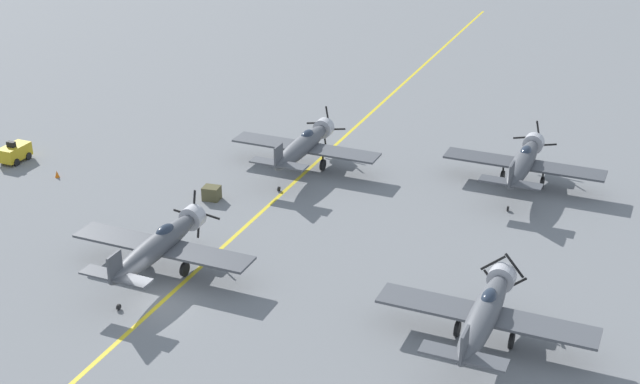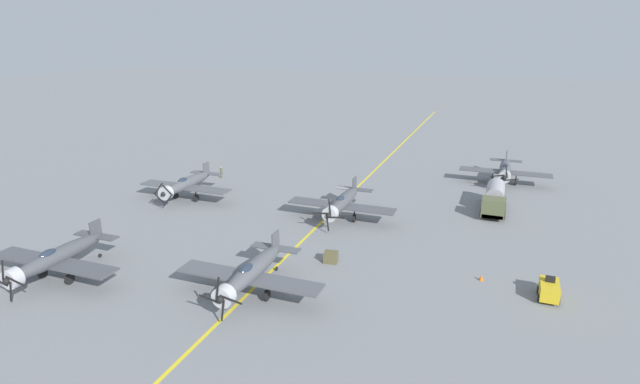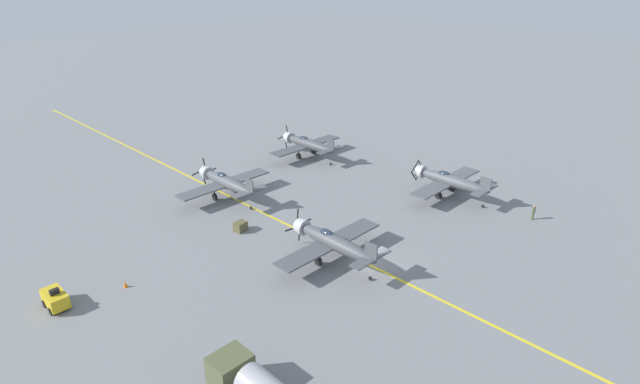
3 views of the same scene
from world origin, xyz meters
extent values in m
plane|color=slate|center=(0.00, 0.00, 0.00)|extent=(400.00, 400.00, 0.00)
cube|color=yellow|center=(0.00, 0.00, 0.00)|extent=(0.30, 160.00, 0.01)
ellipsoid|color=#4A4D52|center=(-1.85, 3.08, 2.05)|extent=(1.50, 9.50, 1.42)
cylinder|color=#B7B7BC|center=(-1.85, 7.53, 2.05)|extent=(1.58, 0.90, 1.58)
ellipsoid|color=#232D3D|center=(-1.85, 4.22, 2.61)|extent=(0.80, 1.70, 0.76)
cube|color=#4A4D52|center=(-1.85, 3.84, 1.71)|extent=(12.00, 2.10, 0.16)
cube|color=#4A4D52|center=(-1.85, -1.01, 2.20)|extent=(4.40, 1.10, 0.12)
cube|color=#4A4D52|center=(-1.85, -1.01, 2.85)|extent=(0.14, 1.30, 1.60)
sphere|color=black|center=(-1.85, 8.03, 2.05)|extent=(0.56, 0.56, 0.56)
cube|color=black|center=(-1.96, 8.03, 2.92)|extent=(0.35, 0.06, 1.75)
cube|color=black|center=(-2.72, 8.03, 1.94)|extent=(1.75, 0.06, 0.35)
cube|color=black|center=(-1.74, 8.03, 1.18)|extent=(0.35, 0.06, 1.75)
cube|color=black|center=(-0.98, 8.03, 2.16)|extent=(1.75, 0.06, 0.35)
cylinder|color=black|center=(-3.35, 3.84, 1.08)|extent=(0.14, 0.14, 1.26)
cylinder|color=black|center=(-3.35, 3.84, 0.45)|extent=(0.22, 0.90, 0.90)
cylinder|color=black|center=(-0.35, 3.84, 1.08)|extent=(0.14, 0.14, 1.26)
cylinder|color=black|center=(-0.35, 3.84, 0.45)|extent=(0.22, 0.90, 0.90)
cylinder|color=black|center=(-1.85, -1.07, 0.18)|extent=(0.12, 0.36, 0.36)
ellipsoid|color=#4C4F54|center=(-18.40, -17.92, 2.05)|extent=(1.50, 9.50, 1.42)
cylinder|color=#B7B7BC|center=(-18.40, -13.47, 2.05)|extent=(1.58, 0.90, 1.58)
ellipsoid|color=#232D3D|center=(-18.40, -16.78, 2.61)|extent=(0.80, 1.70, 0.76)
cube|color=#4C4F54|center=(-18.40, -17.16, 1.71)|extent=(12.00, 2.10, 0.16)
cube|color=#4C4F54|center=(-18.40, -22.01, 2.20)|extent=(4.40, 1.10, 0.12)
cube|color=#4C4F54|center=(-18.40, -22.01, 2.85)|extent=(0.14, 1.30, 1.60)
sphere|color=black|center=(-18.40, -12.97, 2.05)|extent=(0.56, 0.56, 0.56)
cube|color=black|center=(-17.54, -12.97, 2.22)|extent=(1.74, 0.06, 0.48)
cube|color=black|center=(-18.57, -12.97, 2.91)|extent=(0.48, 0.06, 1.74)
cube|color=black|center=(-19.25, -12.97, 1.88)|extent=(1.74, 0.06, 0.48)
cube|color=black|center=(-18.22, -12.97, 1.19)|extent=(0.48, 0.06, 1.74)
cylinder|color=black|center=(-19.90, -17.16, 1.08)|extent=(0.14, 0.14, 1.26)
cylinder|color=black|center=(-19.90, -17.16, 0.45)|extent=(0.22, 0.90, 0.90)
cylinder|color=black|center=(-16.90, -17.16, 1.08)|extent=(0.14, 0.14, 1.26)
cylinder|color=black|center=(-16.90, -17.16, 0.45)|extent=(0.22, 0.90, 0.90)
cylinder|color=black|center=(-18.40, -22.07, 0.18)|extent=(0.12, 0.36, 0.36)
ellipsoid|color=#474A4F|center=(16.12, 24.96, 2.05)|extent=(1.50, 9.50, 1.42)
cylinder|color=#B7B7BC|center=(16.12, 29.41, 2.05)|extent=(1.58, 0.90, 1.58)
ellipsoid|color=#232D3D|center=(16.12, 26.10, 2.61)|extent=(0.80, 1.70, 0.76)
cube|color=#474A4F|center=(16.12, 25.72, 1.71)|extent=(12.00, 2.10, 0.16)
cube|color=#474A4F|center=(16.12, 20.87, 2.20)|extent=(4.40, 1.10, 0.12)
cube|color=#474A4F|center=(16.12, 20.87, 2.85)|extent=(0.14, 1.30, 1.60)
sphere|color=black|center=(16.12, 29.91, 2.05)|extent=(0.56, 0.56, 0.56)
cube|color=black|center=(16.31, 29.91, 2.90)|extent=(0.52, 0.06, 1.74)
cube|color=black|center=(15.26, 29.91, 2.24)|extent=(1.74, 0.06, 0.52)
cube|color=black|center=(15.93, 29.91, 1.20)|extent=(0.52, 0.06, 1.74)
cylinder|color=black|center=(14.62, 25.72, 1.08)|extent=(0.14, 0.14, 1.26)
cylinder|color=black|center=(14.62, 25.72, 0.45)|extent=(0.22, 0.90, 0.90)
cylinder|color=black|center=(17.62, 25.72, 1.08)|extent=(0.14, 0.14, 1.26)
cylinder|color=black|center=(17.62, 25.72, 0.45)|extent=(0.22, 0.90, 0.90)
cylinder|color=black|center=(16.12, 20.81, 0.18)|extent=(0.12, 0.36, 0.36)
ellipsoid|color=#515358|center=(18.42, 3.28, 2.05)|extent=(1.50, 9.50, 1.42)
cylinder|color=#B7B7BC|center=(18.42, 7.73, 2.05)|extent=(1.58, 0.90, 1.58)
ellipsoid|color=#232D3D|center=(18.42, 4.42, 2.61)|extent=(0.80, 1.70, 0.76)
cube|color=#515358|center=(18.42, 4.04, 1.71)|extent=(12.00, 2.10, 0.16)
cube|color=#515358|center=(18.42, -0.81, 2.20)|extent=(4.40, 1.10, 0.12)
cube|color=#515358|center=(18.42, -0.81, 2.85)|extent=(0.14, 1.30, 1.60)
sphere|color=black|center=(18.42, 8.23, 2.05)|extent=(0.56, 0.56, 0.56)
cube|color=black|center=(17.85, 8.23, 1.39)|extent=(1.24, 0.06, 1.42)
cube|color=black|center=(19.09, 8.23, 1.48)|extent=(1.42, 0.06, 1.24)
cube|color=black|center=(18.99, 8.23, 2.71)|extent=(1.24, 0.06, 1.42)
cube|color=black|center=(17.76, 8.23, 2.62)|extent=(1.42, 0.06, 1.24)
cylinder|color=black|center=(16.92, 4.04, 1.08)|extent=(0.14, 0.14, 1.26)
cylinder|color=black|center=(16.92, 4.04, 0.45)|extent=(0.22, 0.90, 0.90)
cylinder|color=black|center=(19.92, 4.04, 1.08)|extent=(0.14, 0.14, 1.26)
cylinder|color=black|center=(19.92, 4.04, 0.45)|extent=(0.22, 0.90, 0.90)
cylinder|color=black|center=(18.42, -0.87, 0.18)|extent=(0.12, 0.36, 0.36)
ellipsoid|color=#4F5257|center=(-0.39, 21.62, 2.05)|extent=(1.50, 9.50, 1.42)
cylinder|color=#B7B7BC|center=(-0.39, 26.07, 2.05)|extent=(1.58, 0.90, 1.58)
ellipsoid|color=#232D3D|center=(-0.39, 22.76, 2.61)|extent=(0.80, 1.70, 0.76)
cube|color=#4F5257|center=(-0.39, 22.38, 1.71)|extent=(12.00, 2.10, 0.16)
cube|color=#4F5257|center=(-0.39, 17.53, 2.20)|extent=(4.40, 1.10, 0.12)
cube|color=#4F5257|center=(-0.39, 17.53, 2.85)|extent=(0.14, 1.30, 1.60)
sphere|color=black|center=(-0.39, 26.57, 2.05)|extent=(0.56, 0.56, 0.56)
cube|color=black|center=(-0.54, 26.57, 1.19)|extent=(0.43, 0.06, 1.75)
cube|color=black|center=(0.47, 26.57, 1.90)|extent=(1.75, 0.06, 0.43)
cube|color=black|center=(-0.25, 26.57, 2.91)|extent=(0.43, 0.06, 1.75)
cube|color=black|center=(-1.26, 26.57, 2.20)|extent=(1.75, 0.06, 0.43)
cylinder|color=black|center=(-1.89, 22.38, 1.08)|extent=(0.14, 0.14, 1.26)
cylinder|color=black|center=(-1.89, 22.38, 0.45)|extent=(0.22, 0.90, 0.90)
cylinder|color=black|center=(1.11, 22.38, 1.08)|extent=(0.14, 0.14, 1.26)
cylinder|color=black|center=(1.11, 22.38, 0.45)|extent=(0.22, 0.90, 0.90)
cylinder|color=black|center=(-0.39, 17.47, 0.18)|extent=(0.12, 0.36, 0.36)
cube|color=black|center=(-17.52, -5.38, 0.62)|extent=(2.25, 8.00, 0.40)
cube|color=#515638|center=(-17.52, -2.42, 1.42)|extent=(2.50, 2.08, 2.00)
cylinder|color=#9E9EA3|center=(-17.52, -6.70, 1.93)|extent=(2.10, 4.96, 2.10)
cylinder|color=black|center=(-18.71, -2.90, 0.50)|extent=(0.30, 1.00, 1.00)
cylinder|color=black|center=(-16.34, -2.90, 0.50)|extent=(0.30, 1.00, 1.00)
cylinder|color=black|center=(-18.71, -5.78, 0.50)|extent=(0.30, 1.00, 1.00)
cylinder|color=black|center=(-16.34, -5.78, 0.50)|extent=(0.30, 1.00, 1.00)
cylinder|color=black|center=(-18.71, -7.86, 0.50)|extent=(0.30, 1.00, 1.00)
cylinder|color=black|center=(-16.34, -7.86, 0.50)|extent=(0.30, 1.00, 1.00)
cube|color=gold|center=(-22.42, 14.33, 0.80)|extent=(1.40, 2.60, 1.10)
cube|color=black|center=(-22.42, 14.07, 1.57)|extent=(0.70, 0.36, 0.44)
cylinder|color=black|center=(-23.10, 15.05, 0.30)|extent=(0.20, 0.60, 0.60)
cylinder|color=black|center=(-21.73, 15.05, 0.30)|extent=(0.20, 0.60, 0.60)
cylinder|color=black|center=(-23.10, 13.62, 0.30)|extent=(0.20, 0.60, 0.60)
cylinder|color=black|center=(-21.73, 13.62, 0.30)|extent=(0.20, 0.60, 0.60)
cylinder|color=#515638|center=(19.50, -6.11, 0.40)|extent=(0.25, 0.25, 0.79)
cylinder|color=#515638|center=(19.50, -6.11, 1.12)|extent=(0.36, 0.36, 0.66)
sphere|color=tan|center=(19.50, -6.11, 1.56)|extent=(0.21, 0.21, 0.21)
cube|color=brown|center=(-4.29, 14.22, 0.51)|extent=(1.33, 1.16, 1.01)
cone|color=orange|center=(-17.30, 13.03, 0.28)|extent=(0.36, 0.36, 0.55)
camera|label=1|loc=(26.18, -37.01, 27.88)|focal=50.00mm
camera|label=2|loc=(-17.90, 53.10, 19.98)|focal=28.00mm
camera|label=3|loc=(-30.86, -23.67, 24.58)|focal=28.00mm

